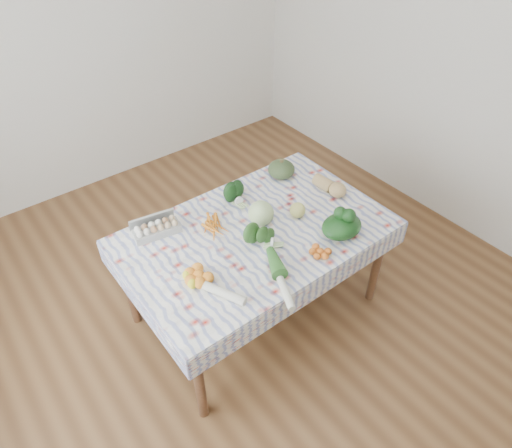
# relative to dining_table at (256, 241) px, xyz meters

# --- Properties ---
(ground) EXTENTS (4.50, 4.50, 0.00)m
(ground) POSITION_rel_dining_table_xyz_m (0.00, 0.00, -0.68)
(ground) COLOR brown
(ground) RESTS_ON ground
(wall_back) EXTENTS (4.00, 0.04, 2.80)m
(wall_back) POSITION_rel_dining_table_xyz_m (0.00, 2.25, 0.72)
(wall_back) COLOR silver
(wall_back) RESTS_ON ground
(dining_table) EXTENTS (1.60, 1.00, 0.75)m
(dining_table) POSITION_rel_dining_table_xyz_m (0.00, 0.00, 0.00)
(dining_table) COLOR brown
(dining_table) RESTS_ON ground
(tablecloth) EXTENTS (1.66, 1.06, 0.01)m
(tablecloth) POSITION_rel_dining_table_xyz_m (0.00, 0.00, 0.08)
(tablecloth) COLOR white
(tablecloth) RESTS_ON dining_table
(egg_carton) EXTENTS (0.31, 0.16, 0.08)m
(egg_carton) POSITION_rel_dining_table_xyz_m (-0.50, 0.35, 0.12)
(egg_carton) COLOR #A6A5A1
(egg_carton) RESTS_ON tablecloth
(carrot_bunch) EXTENTS (0.25, 0.24, 0.04)m
(carrot_bunch) POSITION_rel_dining_table_xyz_m (-0.19, 0.17, 0.10)
(carrot_bunch) COLOR orange
(carrot_bunch) RESTS_ON tablecloth
(kale_bunch) EXTENTS (0.18, 0.16, 0.14)m
(kale_bunch) POSITION_rel_dining_table_xyz_m (0.07, 0.32, 0.15)
(kale_bunch) COLOR #143813
(kale_bunch) RESTS_ON tablecloth
(kabocha_squash) EXTENTS (0.23, 0.23, 0.13)m
(kabocha_squash) POSITION_rel_dining_table_xyz_m (0.51, 0.36, 0.15)
(kabocha_squash) COLOR #3E522D
(kabocha_squash) RESTS_ON tablecloth
(cabbage) EXTENTS (0.21, 0.21, 0.16)m
(cabbage) POSITION_rel_dining_table_xyz_m (0.07, 0.04, 0.17)
(cabbage) COLOR #B5D588
(cabbage) RESTS_ON tablecloth
(butternut_squash) EXTENTS (0.13, 0.26, 0.11)m
(butternut_squash) POSITION_rel_dining_table_xyz_m (0.66, 0.01, 0.14)
(butternut_squash) COLOR tan
(butternut_squash) RESTS_ON tablecloth
(orange_cluster) EXTENTS (0.23, 0.23, 0.07)m
(orange_cluster) POSITION_rel_dining_table_xyz_m (-0.50, -0.13, 0.12)
(orange_cluster) COLOR orange
(orange_cluster) RESTS_ON tablecloth
(broccoli) EXTENTS (0.21, 0.21, 0.11)m
(broccoli) POSITION_rel_dining_table_xyz_m (-0.05, -0.14, 0.14)
(broccoli) COLOR #27521D
(broccoli) RESTS_ON tablecloth
(mandarin_cluster) EXTENTS (0.20, 0.20, 0.05)m
(mandarin_cluster) POSITION_rel_dining_table_xyz_m (0.18, -0.40, 0.11)
(mandarin_cluster) COLOR orange
(mandarin_cluster) RESTS_ON tablecloth
(grapefruit) EXTENTS (0.13, 0.13, 0.10)m
(grapefruit) POSITION_rel_dining_table_xyz_m (0.30, -0.05, 0.14)
(grapefruit) COLOR #C8C360
(grapefruit) RESTS_ON tablecloth
(spinach_bag) EXTENTS (0.28, 0.23, 0.12)m
(spinach_bag) POSITION_rel_dining_table_xyz_m (0.40, -0.34, 0.14)
(spinach_bag) COLOR #123312
(spinach_bag) RESTS_ON tablecloth
(daikon) EXTENTS (0.20, 0.35, 0.05)m
(daikon) POSITION_rel_dining_table_xyz_m (-0.48, -0.27, 0.11)
(daikon) COLOR silver
(daikon) RESTS_ON tablecloth
(leek) EXTENTS (0.21, 0.41, 0.05)m
(leek) POSITION_rel_dining_table_xyz_m (-0.16, -0.42, 0.11)
(leek) COLOR silver
(leek) RESTS_ON tablecloth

